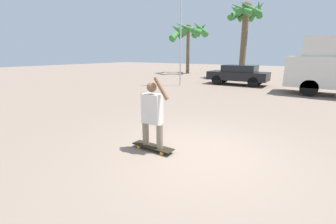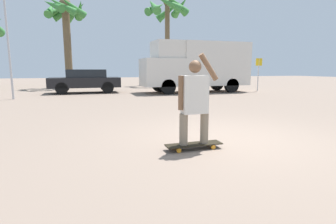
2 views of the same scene
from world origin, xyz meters
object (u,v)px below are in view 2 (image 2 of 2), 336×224
at_px(person_skateboarder, 194,98).
at_px(flagpole, 7,15).
at_px(parked_car_black, 85,80).
at_px(street_sign, 258,70).
at_px(skateboard, 194,145).
at_px(camper_van, 197,65).
at_px(palm_tree_near_van, 167,12).
at_px(palm_tree_center_background, 65,17).

bearing_deg(person_skateboarder, flagpole, 116.73).
relative_size(parked_car_black, street_sign, 1.94).
bearing_deg(skateboard, flagpole, 116.73).
relative_size(camper_van, street_sign, 3.14).
height_order(skateboard, flagpole, flagpole).
bearing_deg(skateboard, camper_van, 65.88).
relative_size(skateboard, palm_tree_near_van, 0.14).
distance_m(parked_car_black, palm_tree_center_background, 6.35).
distance_m(person_skateboarder, street_sign, 12.88).
bearing_deg(person_skateboarder, skateboard, 0.00).
bearing_deg(skateboard, palm_tree_near_van, 73.94).
xyz_separation_m(palm_tree_near_van, street_sign, (3.47, -7.54, -4.66)).
relative_size(camper_van, parked_car_black, 1.62).
height_order(palm_tree_center_background, flagpole, flagpole).
xyz_separation_m(palm_tree_center_background, flagpole, (-2.02, -7.03, -1.26)).
xyz_separation_m(skateboard, palm_tree_near_van, (4.97, 17.26, 5.89)).
height_order(person_skateboarder, street_sign, street_sign).
bearing_deg(person_skateboarder, palm_tree_center_background, 99.46).
height_order(skateboard, palm_tree_center_background, palm_tree_center_background).
bearing_deg(palm_tree_center_background, skateboard, -80.54).
relative_size(person_skateboarder, palm_tree_near_van, 0.21).
relative_size(palm_tree_near_van, flagpole, 1.11).
height_order(skateboard, camper_van, camper_van).
xyz_separation_m(person_skateboarder, street_sign, (8.44, 9.72, 0.43)).
bearing_deg(flagpole, palm_tree_near_van, 38.73).
bearing_deg(camper_van, street_sign, -9.93).
xyz_separation_m(person_skateboarder, palm_tree_center_background, (-2.75, 16.48, 4.07)).
height_order(camper_van, palm_tree_center_background, palm_tree_center_background).
height_order(skateboard, street_sign, street_sign).
xyz_separation_m(skateboard, street_sign, (8.44, 9.72, 1.23)).
bearing_deg(street_sign, person_skateboarder, -130.96).
bearing_deg(palm_tree_near_van, person_skateboarder, -106.06).
relative_size(parked_car_black, flagpole, 0.60).
xyz_separation_m(camper_van, flagpole, (-9.41, -0.93, 2.09)).
xyz_separation_m(camper_van, parked_car_black, (-6.30, 1.47, -0.87)).
bearing_deg(parked_car_black, palm_tree_center_background, 103.31).
distance_m(skateboard, camper_van, 11.48).
xyz_separation_m(camper_van, palm_tree_center_background, (-7.40, 6.10, 3.35)).
distance_m(flagpole, street_sign, 13.42).
relative_size(skateboard, street_sign, 0.49).
xyz_separation_m(parked_car_black, palm_tree_near_van, (6.62, 5.40, 5.25)).
bearing_deg(parked_car_black, camper_van, -13.17).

